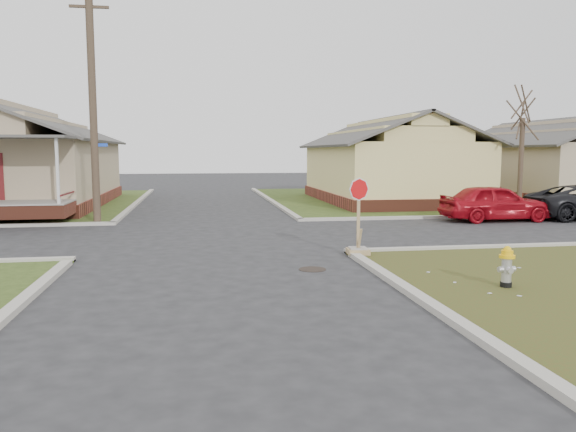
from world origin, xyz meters
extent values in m
plane|color=#252528|center=(0.00, 0.00, 0.00)|extent=(120.00, 120.00, 0.00)
cube|color=#304418|center=(22.00, 18.00, 0.03)|extent=(37.00, 19.00, 0.05)
cylinder|color=black|center=(2.20, -0.50, 0.01)|extent=(0.64, 0.64, 0.01)
cube|color=brown|center=(-10.00, 17.00, 0.30)|extent=(9.70, 13.20, 0.60)
cube|color=tan|center=(-10.00, 17.00, 2.00)|extent=(9.50, 13.00, 2.80)
cube|color=brown|center=(10.00, 16.50, 0.30)|extent=(7.20, 11.20, 0.60)
cube|color=#F2E18E|center=(10.00, 16.50, 1.90)|extent=(7.00, 11.00, 2.60)
cube|color=brown|center=(20.00, 16.50, 0.30)|extent=(7.20, 11.20, 0.60)
cube|color=tan|center=(20.00, 16.50, 1.90)|extent=(7.00, 11.00, 2.60)
cylinder|color=#3C2F23|center=(-4.20, 8.90, 4.50)|extent=(0.28, 0.28, 9.00)
cube|color=#3C2F23|center=(-4.20, 8.90, 8.00)|extent=(1.40, 0.10, 0.10)
cylinder|color=#3C2F23|center=(14.00, 10.20, 2.15)|extent=(0.22, 0.22, 4.20)
cylinder|color=black|center=(5.64, -2.98, 0.10)|extent=(0.23, 0.23, 0.10)
cylinder|color=#BABABF|center=(5.64, -2.98, 0.39)|extent=(0.20, 0.20, 0.47)
sphere|color=#BABABF|center=(5.64, -2.98, 0.63)|extent=(0.20, 0.20, 0.20)
cylinder|color=yellow|center=(5.64, -2.98, 0.67)|extent=(0.31, 0.31, 0.06)
cylinder|color=yellow|center=(5.64, -2.98, 0.74)|extent=(0.23, 0.23, 0.10)
sphere|color=yellow|center=(5.64, -2.98, 0.80)|extent=(0.15, 0.15, 0.15)
cube|color=#A28A57|center=(3.75, 1.03, 0.12)|extent=(0.56, 0.56, 0.14)
cube|color=gray|center=(3.75, 1.03, 0.20)|extent=(0.45, 0.45, 0.04)
cube|color=#A28A57|center=(3.75, 1.03, 1.09)|extent=(0.08, 0.04, 1.90)
cylinder|color=red|center=(3.75, 0.99, 1.77)|extent=(0.51, 0.22, 0.54)
cylinder|color=silver|center=(3.75, 1.01, 1.77)|extent=(0.57, 0.25, 0.62)
imported|color=#A50B17|center=(11.28, 7.48, 0.73)|extent=(4.31, 1.76, 1.47)
camera|label=1|loc=(-0.44, -13.15, 2.74)|focal=35.00mm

